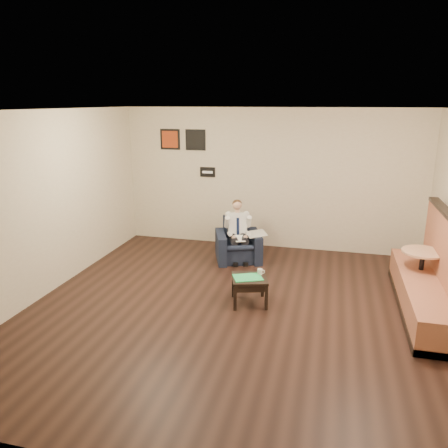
% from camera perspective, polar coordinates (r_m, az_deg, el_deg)
% --- Properties ---
extents(ground, '(6.00, 6.00, 0.00)m').
position_cam_1_polar(ground, '(6.43, 1.69, -11.15)').
color(ground, black).
rests_on(ground, ground).
extents(wall_back, '(6.00, 0.02, 2.80)m').
position_cam_1_polar(wall_back, '(8.82, 6.05, 5.81)').
color(wall_back, beige).
rests_on(wall_back, ground).
extents(wall_front, '(6.00, 0.02, 2.80)m').
position_cam_1_polar(wall_front, '(3.25, -10.01, -12.16)').
color(wall_front, beige).
rests_on(wall_front, ground).
extents(wall_left, '(0.02, 6.00, 2.80)m').
position_cam_1_polar(wall_left, '(7.18, -22.29, 2.43)').
color(wall_left, beige).
rests_on(wall_left, ground).
extents(ceiling, '(6.00, 6.00, 0.02)m').
position_cam_1_polar(ceiling, '(5.74, 1.92, 14.65)').
color(ceiling, white).
rests_on(ceiling, wall_back).
extents(seating_sign, '(0.32, 0.02, 0.20)m').
position_cam_1_polar(seating_sign, '(9.06, -2.16, 6.79)').
color(seating_sign, black).
rests_on(seating_sign, wall_back).
extents(art_print_left, '(0.42, 0.03, 0.42)m').
position_cam_1_polar(art_print_left, '(9.24, -7.05, 10.92)').
color(art_print_left, '#A83914').
rests_on(art_print_left, wall_back).
extents(art_print_right, '(0.42, 0.03, 0.42)m').
position_cam_1_polar(art_print_right, '(9.06, -3.74, 10.91)').
color(art_print_right, black).
rests_on(art_print_right, wall_back).
extents(armchair, '(1.04, 1.04, 0.78)m').
position_cam_1_polar(armchair, '(8.22, 1.87, -2.10)').
color(armchair, black).
rests_on(armchair, ground).
extents(seated_man, '(0.74, 0.89, 1.07)m').
position_cam_1_polar(seated_man, '(8.08, 1.97, -1.34)').
color(seated_man, silver).
rests_on(seated_man, armchair).
extents(lap_papers, '(0.27, 0.31, 0.01)m').
position_cam_1_polar(lap_papers, '(8.01, 2.05, -1.90)').
color(lap_papers, white).
rests_on(lap_papers, seated_man).
extents(newspaper, '(0.48, 0.52, 0.01)m').
position_cam_1_polar(newspaper, '(8.14, 4.25, -1.26)').
color(newspaper, silver).
rests_on(newspaper, armchair).
extents(side_table, '(0.63, 0.63, 0.41)m').
position_cam_1_polar(side_table, '(6.56, 3.32, -8.62)').
color(side_table, black).
rests_on(side_table, ground).
extents(green_folder, '(0.50, 0.44, 0.01)m').
position_cam_1_polar(green_folder, '(6.45, 3.12, -6.98)').
color(green_folder, '#29CD65').
rests_on(green_folder, side_table).
extents(coffee_mug, '(0.09, 0.09, 0.09)m').
position_cam_1_polar(coffee_mug, '(6.58, 4.71, -6.21)').
color(coffee_mug, white).
rests_on(coffee_mug, side_table).
extents(smartphone, '(0.13, 0.08, 0.01)m').
position_cam_1_polar(smartphone, '(6.61, 3.63, -6.43)').
color(smartphone, black).
rests_on(smartphone, side_table).
extents(banquette, '(0.64, 2.69, 1.37)m').
position_cam_1_polar(banquette, '(6.79, 25.01, -4.89)').
color(banquette, '#98563B').
rests_on(banquette, ground).
extents(cafe_table, '(0.77, 0.77, 0.76)m').
position_cam_1_polar(cafe_table, '(7.28, 24.25, -6.05)').
color(cafe_table, tan).
rests_on(cafe_table, ground).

